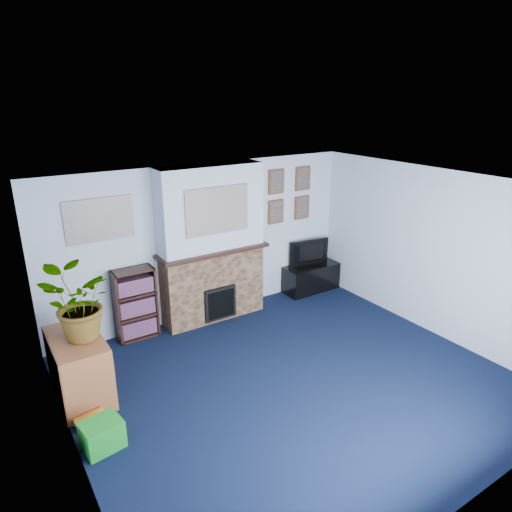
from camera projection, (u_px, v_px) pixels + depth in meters
floor at (292, 381)px, 5.64m from camera, size 5.00×4.50×0.01m
ceiling at (298, 189)px, 4.83m from camera, size 5.00×4.50×0.01m
wall_back at (206, 242)px, 7.01m from camera, size 5.00×0.04×2.40m
wall_front at (476, 395)px, 3.46m from camera, size 5.00×0.04×2.40m
wall_left at (66, 357)px, 3.95m from camera, size 0.04×4.50×2.40m
wall_right at (434, 253)px, 6.51m from camera, size 0.04×4.50×2.40m
chimney_breast at (212, 246)px, 6.86m from camera, size 1.72×0.50×2.40m
collage_main at (217, 210)px, 6.49m from camera, size 1.00×0.03×0.68m
collage_left at (99, 220)px, 6.01m from camera, size 0.90×0.03×0.58m
portrait_tl at (276, 182)px, 7.39m from camera, size 0.30×0.03×0.40m
portrait_tr at (303, 178)px, 7.67m from camera, size 0.30×0.03×0.40m
portrait_bl at (276, 212)px, 7.56m from camera, size 0.30×0.03×0.40m
portrait_br at (302, 207)px, 7.84m from camera, size 0.30×0.03×0.40m
tv_stand at (311, 278)px, 8.16m from camera, size 1.01×0.43×0.48m
television at (311, 253)px, 8.02m from camera, size 0.78×0.21×0.44m
bookshelf at (135, 305)px, 6.51m from camera, size 0.58×0.28×1.05m
sideboard at (80, 370)px, 5.25m from camera, size 0.55×0.99×0.77m
potted_plant at (75, 305)px, 4.96m from camera, size 0.90×0.83×0.83m
mantel_clock at (211, 245)px, 6.79m from camera, size 0.10×0.06×0.14m
mantel_candle at (227, 241)px, 6.93m from camera, size 0.05×0.05×0.18m
mantel_teddy at (179, 252)px, 6.52m from camera, size 0.12×0.12×0.12m
mantel_can at (257, 237)px, 7.21m from camera, size 0.06×0.06×0.11m
green_crate at (102, 436)px, 4.54m from camera, size 0.42×0.36×0.30m
toy_ball at (90, 432)px, 4.66m from camera, size 0.16×0.16×0.16m
toy_block at (79, 394)px, 5.22m from camera, size 0.17×0.17×0.20m
toy_tube at (89, 419)px, 4.88m from camera, size 0.32×0.14×0.18m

